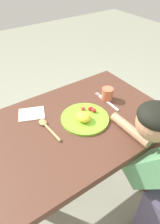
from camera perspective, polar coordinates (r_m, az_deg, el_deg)
ground_plane at (r=1.72m, az=-0.95°, el=-20.87°), size 8.00×8.00×0.00m
dining_table at (r=1.23m, az=-1.25°, el=-7.07°), size 1.06×0.70×0.72m
plate at (r=1.15m, az=1.32°, el=-1.56°), size 0.27×0.27×0.06m
fork at (r=1.30m, az=7.39°, el=2.94°), size 0.03×0.22×0.01m
spoon at (r=1.12m, az=-9.05°, el=-4.03°), size 0.04×0.20×0.02m
drinking_cup at (r=1.30m, az=7.54°, el=4.96°), size 0.07×0.07×0.08m
person at (r=1.18m, az=20.25°, el=-17.98°), size 0.21×0.50×0.98m
napkin at (r=1.23m, az=-13.18°, el=-0.46°), size 0.18×0.16×0.00m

